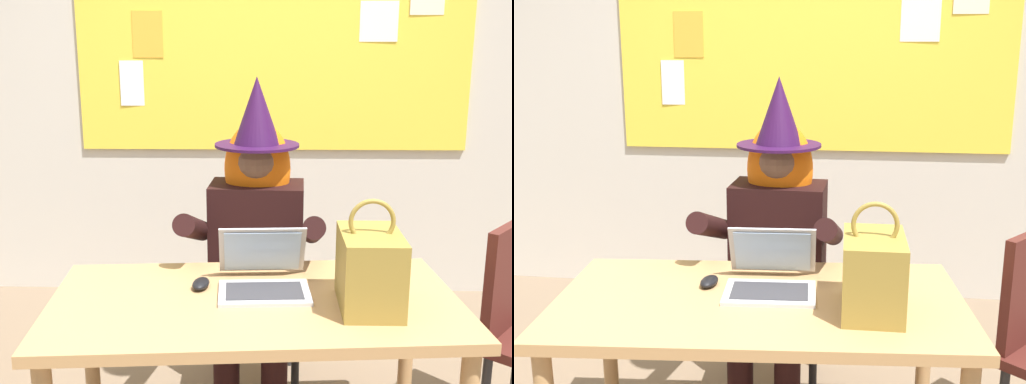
{
  "view_description": "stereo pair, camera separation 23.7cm",
  "coord_description": "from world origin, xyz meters",
  "views": [
    {
      "loc": [
        -0.01,
        -1.94,
        1.58
      ],
      "look_at": [
        -0.07,
        0.37,
        1.03
      ],
      "focal_mm": 42.54,
      "sensor_mm": 36.0,
      "label": 1
    },
    {
      "loc": [
        0.23,
        -1.92,
        1.58
      ],
      "look_at": [
        -0.07,
        0.37,
        1.03
      ],
      "focal_mm": 42.54,
      "sensor_mm": 36.0,
      "label": 2
    }
  ],
  "objects": [
    {
      "name": "laptop",
      "position": [
        -0.04,
        0.14,
        0.77
      ],
      "size": [
        0.34,
        0.35,
        0.21
      ],
      "rotation": [
        0.0,
        0.0,
        0.06
      ],
      "color": "#B7B7BC",
      "rests_on": "desk_main"
    },
    {
      "name": "desk_main",
      "position": [
        -0.06,
        0.04,
        0.63
      ],
      "size": [
        1.49,
        0.86,
        0.72
      ],
      "rotation": [
        0.0,
        0.0,
        0.08
      ],
      "color": "tan",
      "rests_on": "ground"
    },
    {
      "name": "handbag",
      "position": [
        0.32,
        -0.02,
        0.86
      ],
      "size": [
        0.2,
        0.3,
        0.38
      ],
      "rotation": [
        0.0,
        0.0,
        0.28
      ],
      "color": "olive",
      "rests_on": "desk_main"
    },
    {
      "name": "wall_back_bulletin",
      "position": [
        0.0,
        1.89,
        1.36
      ],
      "size": [
        6.56,
        2.03,
        2.7
      ],
      "color": "beige",
      "rests_on": "ground"
    },
    {
      "name": "computer_mouse",
      "position": [
        -0.27,
        0.13,
        0.74
      ],
      "size": [
        0.07,
        0.11,
        0.03
      ],
      "primitive_type": "ellipsoid",
      "rotation": [
        0.0,
        0.0,
        -0.12
      ],
      "color": "black",
      "rests_on": "desk_main"
    },
    {
      "name": "person_costumed",
      "position": [
        -0.08,
        0.65,
        0.8
      ],
      "size": [
        0.61,
        0.66,
        1.46
      ],
      "rotation": [
        0.0,
        0.0,
        -1.62
      ],
      "color": "black",
      "rests_on": "ground"
    },
    {
      "name": "chair_at_desk",
      "position": [
        -0.08,
        0.77,
        0.52
      ],
      "size": [
        0.44,
        0.44,
        0.91
      ],
      "rotation": [
        0.0,
        0.0,
        -1.53
      ],
      "color": "#4C1E19",
      "rests_on": "ground"
    }
  ]
}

